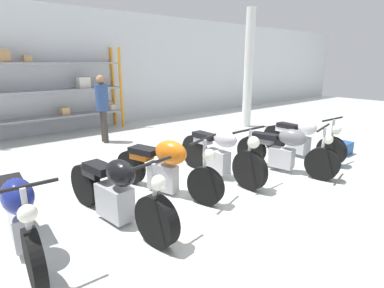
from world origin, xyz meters
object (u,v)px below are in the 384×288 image
Objects in this scene: motorcycle_blue at (19,214)px; motorcycle_white at (301,139)px; shelving_rack at (52,90)px; motorcycle_silver at (220,154)px; motorcycle_grey at (285,150)px; person_browsing at (102,103)px; motorcycle_orange at (166,165)px; motorcycle_black at (116,193)px; toolbox at (343,148)px.

motorcycle_blue is 5.49m from motorcycle_white.
shelving_rack is 5.60m from motorcycle_silver.
person_browsing reaches higher than motorcycle_grey.
motorcycle_orange is 1.00× the size of motorcycle_white.
motorcycle_silver is (3.23, 0.23, -0.01)m from motorcycle_blue.
shelving_rack is 1.89× the size of motorcycle_black.
motorcycle_grey reaches higher than toolbox.
motorcycle_grey is (2.31, -0.61, -0.05)m from motorcycle_orange.
person_browsing is at bearing -67.09° from shelving_rack.
motorcycle_white is (5.49, -0.01, -0.07)m from motorcycle_blue.
shelving_rack is 5.80m from motorcycle_black.
person_browsing is at bearing 149.79° from motorcycle_black.
shelving_rack reaches higher than motorcycle_grey.
person_browsing reaches higher than motorcycle_silver.
motorcycle_silver reaches higher than motorcycle_black.
motorcycle_orange is 3.73m from person_browsing.
motorcycle_black is at bearing -86.79° from motorcycle_white.
motorcycle_black is 4.40m from motorcycle_white.
motorcycle_blue is 1.00× the size of motorcycle_orange.
toolbox is at bearing 70.05° from motorcycle_grey.
motorcycle_black is 4.92× the size of toolbox.
shelving_rack reaches higher than toolbox.
motorcycle_blue reaches higher than motorcycle_grey.
motorcycle_blue is at bearing -107.56° from motorcycle_grey.
toolbox is (0.90, -0.54, -0.26)m from motorcycle_white.
motorcycle_blue is 0.98× the size of motorcycle_silver.
shelving_rack reaches higher than motorcycle_white.
motorcycle_silver is (1.14, -0.05, -0.02)m from motorcycle_orange.
motorcycle_white is at bearing 67.42° from motorcycle_orange.
motorcycle_white is (3.40, -0.29, -0.07)m from motorcycle_orange.
shelving_rack is at bearing -170.89° from motorcycle_grey.
motorcycle_grey is 1.13m from motorcycle_white.
motorcycle_blue is at bearing -109.06° from shelving_rack.
shelving_rack is at bearing 163.12° from motorcycle_blue.
motorcycle_silver is 1.19× the size of person_browsing.
motorcycle_black is 1.08× the size of motorcycle_orange.
person_browsing is (-0.57, 3.69, 0.56)m from motorcycle_silver.
motorcycle_white is (1.09, 0.31, -0.02)m from motorcycle_grey.
motorcycle_grey is 1.13× the size of person_browsing.
motorcycle_orange is at bearing -118.04° from motorcycle_grey.
shelving_rack is 5.40m from motorcycle_orange.
motorcycle_silver is at bearing -76.53° from shelving_rack.
motorcycle_silver reaches higher than motorcycle_orange.
motorcycle_white reaches higher than toolbox.
motorcycle_silver reaches higher than motorcycle_grey.
shelving_rack is at bearing -145.10° from motorcycle_white.
toolbox is (4.30, -0.83, -0.33)m from motorcycle_orange.
motorcycle_grey reaches higher than motorcycle_white.
shelving_rack is 7.69m from toolbox.
person_browsing is at bearing 148.09° from motorcycle_blue.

